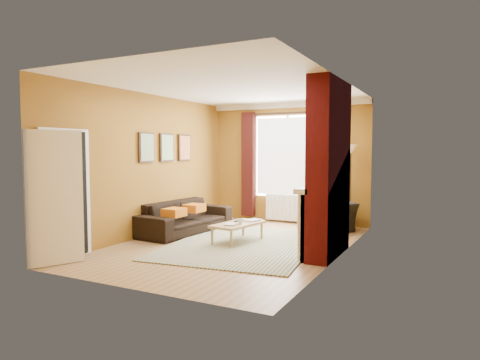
{
  "coord_description": "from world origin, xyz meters",
  "views": [
    {
      "loc": [
        3.53,
        -6.71,
        1.7
      ],
      "look_at": [
        0.0,
        0.25,
        1.15
      ],
      "focal_mm": 32.0,
      "sensor_mm": 36.0,
      "label": 1
    }
  ],
  "objects_px": {
    "armchair": "(328,217)",
    "floor_lamp": "(351,163)",
    "sofa": "(185,217)",
    "coffee_table": "(238,225)",
    "wicker_stool": "(305,221)"
  },
  "relations": [
    {
      "from": "armchair",
      "to": "coffee_table",
      "type": "bearing_deg",
      "value": 6.47
    },
    {
      "from": "armchair",
      "to": "floor_lamp",
      "type": "xyz_separation_m",
      "value": [
        0.37,
        0.31,
        1.12
      ]
    },
    {
      "from": "armchair",
      "to": "floor_lamp",
      "type": "height_order",
      "value": "floor_lamp"
    },
    {
      "from": "armchair",
      "to": "wicker_stool",
      "type": "height_order",
      "value": "armchair"
    },
    {
      "from": "floor_lamp",
      "to": "sofa",
      "type": "bearing_deg",
      "value": -149.43
    },
    {
      "from": "sofa",
      "to": "coffee_table",
      "type": "relative_size",
      "value": 1.95
    },
    {
      "from": "coffee_table",
      "to": "wicker_stool",
      "type": "bearing_deg",
      "value": 76.54
    },
    {
      "from": "wicker_stool",
      "to": "coffee_table",
      "type": "bearing_deg",
      "value": -112.1
    },
    {
      "from": "armchair",
      "to": "coffee_table",
      "type": "relative_size",
      "value": 0.84
    },
    {
      "from": "floor_lamp",
      "to": "wicker_stool",
      "type": "bearing_deg",
      "value": -157.4
    },
    {
      "from": "armchair",
      "to": "wicker_stool",
      "type": "bearing_deg",
      "value": -43.55
    },
    {
      "from": "sofa",
      "to": "floor_lamp",
      "type": "bearing_deg",
      "value": -54.67
    },
    {
      "from": "coffee_table",
      "to": "sofa",
      "type": "bearing_deg",
      "value": 174.42
    },
    {
      "from": "wicker_stool",
      "to": "floor_lamp",
      "type": "distance_m",
      "value": 1.55
    },
    {
      "from": "wicker_stool",
      "to": "floor_lamp",
      "type": "height_order",
      "value": "floor_lamp"
    }
  ]
}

